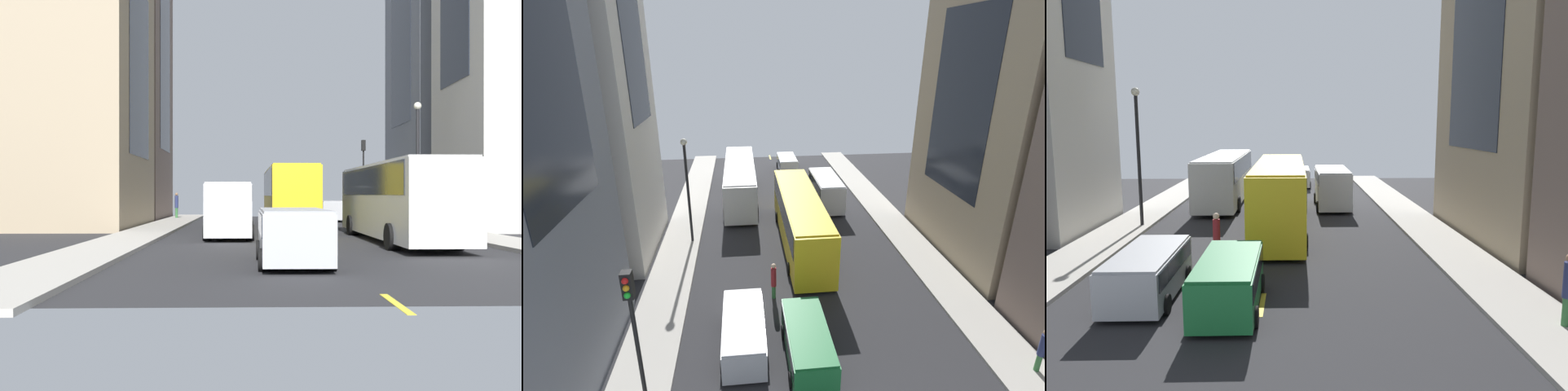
% 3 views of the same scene
% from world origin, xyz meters
% --- Properties ---
extents(ground_plane, '(42.50, 42.50, 0.00)m').
position_xyz_m(ground_plane, '(0.00, 0.00, 0.00)').
color(ground_plane, '#28282B').
extents(sidewalk_west, '(2.59, 44.00, 0.15)m').
position_xyz_m(sidewalk_west, '(-7.96, 0.00, 0.07)').
color(sidewalk_west, '#B2ADA3').
rests_on(sidewalk_west, ground).
extents(sidewalk_east, '(2.59, 44.00, 0.15)m').
position_xyz_m(sidewalk_east, '(7.96, 0.00, 0.07)').
color(sidewalk_east, '#B2ADA3').
rests_on(sidewalk_east, ground).
extents(lane_stripe_1, '(0.16, 2.00, 0.01)m').
position_xyz_m(lane_stripe_1, '(0.00, -12.60, 0.01)').
color(lane_stripe_1, yellow).
rests_on(lane_stripe_1, ground).
extents(lane_stripe_2, '(0.16, 2.00, 0.01)m').
position_xyz_m(lane_stripe_2, '(0.00, -4.20, 0.01)').
color(lane_stripe_2, yellow).
rests_on(lane_stripe_2, ground).
extents(lane_stripe_3, '(0.16, 2.00, 0.01)m').
position_xyz_m(lane_stripe_3, '(0.00, 4.20, 0.01)').
color(lane_stripe_3, yellow).
rests_on(lane_stripe_3, ground).
extents(lane_stripe_4, '(0.16, 2.00, 0.01)m').
position_xyz_m(lane_stripe_4, '(0.00, 12.60, 0.01)').
color(lane_stripe_4, yellow).
rests_on(lane_stripe_4, ground).
extents(lane_stripe_5, '(0.16, 2.00, 0.01)m').
position_xyz_m(lane_stripe_5, '(0.00, 21.00, 0.01)').
color(lane_stripe_5, yellow).
rests_on(lane_stripe_5, ground).
extents(building_east_1, '(7.20, 11.40, 19.51)m').
position_xyz_m(building_east_1, '(13.01, -4.09, 9.75)').
color(building_east_1, tan).
rests_on(building_east_1, ground).
extents(city_bus_white, '(2.80, 12.61, 3.35)m').
position_xyz_m(city_bus_white, '(-3.73, 7.03, 2.01)').
color(city_bus_white, silver).
rests_on(city_bus_white, ground).
extents(streetcar_yellow, '(2.70, 12.42, 3.59)m').
position_xyz_m(streetcar_yellow, '(0.30, -2.16, 2.12)').
color(streetcar_yellow, yellow).
rests_on(streetcar_yellow, ground).
extents(delivery_van_white, '(2.25, 5.78, 2.58)m').
position_xyz_m(delivery_van_white, '(3.57, 4.74, 1.51)').
color(delivery_van_white, white).
rests_on(delivery_van_white, ground).
extents(car_silver_0, '(2.02, 4.67, 1.57)m').
position_xyz_m(car_silver_0, '(-3.72, -11.85, 0.93)').
color(car_silver_0, '#B7BABF').
rests_on(car_silver_0, ground).
extents(car_green_1, '(1.97, 4.63, 1.61)m').
position_xyz_m(car_green_1, '(-0.98, -12.89, 0.95)').
color(car_green_1, '#1E7238').
rests_on(car_green_1, ground).
extents(car_silver_2, '(2.08, 4.35, 1.62)m').
position_xyz_m(car_silver_2, '(1.44, 15.13, 0.96)').
color(car_silver_2, '#B7BABF').
rests_on(car_silver_2, ground).
extents(pedestrian_crossing_mid, '(0.29, 0.29, 2.03)m').
position_xyz_m(pedestrian_crossing_mid, '(8.45, -14.78, 1.26)').
color(pedestrian_crossing_mid, '#336B38').
rests_on(pedestrian_crossing_mid, ground).
extents(pedestrian_waiting_curb, '(0.29, 0.29, 2.12)m').
position_xyz_m(pedestrian_waiting_curb, '(-2.05, -8.27, 1.16)').
color(pedestrian_waiting_curb, '#336B38').
rests_on(pedestrian_waiting_curb, ground).
extents(streetlamp_near, '(0.44, 0.44, 7.26)m').
position_xyz_m(streetlamp_near, '(-7.16, -1.16, 4.58)').
color(streetlamp_near, black).
rests_on(streetlamp_near, ground).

